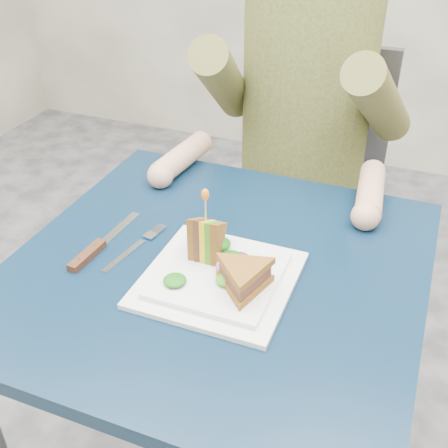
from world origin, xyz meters
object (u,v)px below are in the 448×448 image
at_px(knife, 93,250).
at_px(diner, 307,70).
at_px(fork, 134,248).
at_px(sandwich_upright, 206,238).
at_px(plate, 219,278).
at_px(chair, 306,181).
at_px(sandwich_flat, 244,277).
at_px(table, 217,297).

bearing_deg(knife, diner, 70.46).
bearing_deg(fork, sandwich_upright, 5.76).
distance_m(plate, fork, 0.19).
relative_size(chair, sandwich_upright, 7.37).
bearing_deg(fork, knife, -150.18).
distance_m(sandwich_flat, knife, 0.31).
relative_size(sandwich_upright, knife, 0.57).
bearing_deg(sandwich_flat, diner, 96.58).
height_order(table, plate, plate).
distance_m(diner, sandwich_upright, 0.62).
bearing_deg(sandwich_flat, table, 137.45).
bearing_deg(knife, chair, 73.14).
bearing_deg(knife, fork, 29.82).
height_order(diner, fork, diner).
distance_m(diner, knife, 0.72).
bearing_deg(diner, fork, -105.12).
height_order(diner, plate, diner).
height_order(sandwich_flat, fork, sandwich_flat).
bearing_deg(chair, diner, -90.00).
xyz_separation_m(table, fork, (-0.17, -0.02, 0.08)).
xyz_separation_m(table, diner, (-0.00, 0.60, 0.26)).
relative_size(table, chair, 0.81).
height_order(chair, plate, chair).
bearing_deg(sandwich_upright, plate, -46.37).
relative_size(table, plate, 2.88).
bearing_deg(plate, chair, 91.70).
bearing_deg(chair, plate, -88.30).
height_order(chair, fork, chair).
xyz_separation_m(chair, sandwich_upright, (-0.02, -0.72, 0.24)).
height_order(plate, sandwich_upright, sandwich_upright).
xyz_separation_m(plate, fork, (-0.19, 0.03, -0.01)).
relative_size(table, diner, 1.01).
distance_m(chair, plate, 0.79).
distance_m(chair, sandwich_upright, 0.76).
bearing_deg(plate, diner, 92.00).
distance_m(table, diner, 0.66).
xyz_separation_m(sandwich_upright, knife, (-0.21, -0.05, -0.05)).
bearing_deg(plate, sandwich_flat, -24.44).
distance_m(table, sandwich_flat, 0.16).
distance_m(table, plate, 0.10).
bearing_deg(sandwich_upright, table, 3.48).
height_order(plate, sandwich_flat, sandwich_flat).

